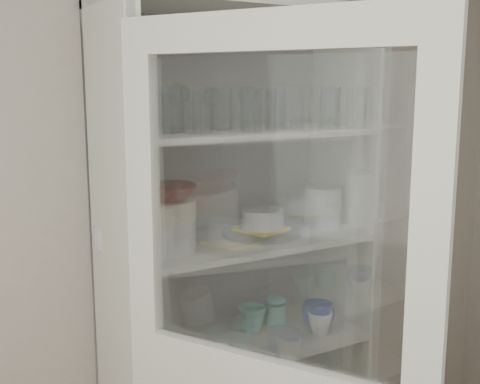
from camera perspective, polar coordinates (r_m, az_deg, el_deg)
wall_back at (r=2.34m, az=-7.04°, el=-2.76°), size 3.60×0.02×2.60m
pantry_cabinet at (r=2.39m, az=-0.77°, el=-11.43°), size 1.00×0.45×2.10m
tumbler_0 at (r=1.88m, az=-8.98°, el=7.29°), size 0.08×0.08×0.14m
tumbler_1 at (r=1.97m, az=-3.58°, el=7.52°), size 0.08×0.08×0.14m
tumbler_2 at (r=2.03m, az=1.09°, el=7.75°), size 0.08×0.08×0.15m
tumbler_3 at (r=2.12m, az=3.36°, el=7.70°), size 0.09×0.09×0.14m
tumbler_4 at (r=2.14m, az=5.11°, el=7.88°), size 0.09×0.09×0.15m
tumbler_5 at (r=2.24m, az=8.55°, el=7.92°), size 0.09×0.09×0.15m
tumbler_6 at (r=2.28m, az=10.98°, el=7.85°), size 0.08×0.08×0.15m
tumbler_7 at (r=1.98m, az=-10.07°, el=7.26°), size 0.08×0.08×0.13m
tumbler_8 at (r=1.97m, az=-9.58°, el=7.62°), size 0.09×0.09×0.15m
tumbler_9 at (r=2.03m, az=-6.43°, el=7.76°), size 0.08×0.08×0.15m
tumbler_10 at (r=2.14m, az=-1.70°, el=7.85°), size 0.09×0.09×0.14m
tumbler_11 at (r=2.23m, az=3.35°, el=8.02°), size 0.09×0.09×0.15m
goblet_0 at (r=2.17m, az=-5.80°, el=8.28°), size 0.08×0.08×0.18m
goblet_1 at (r=2.23m, az=-2.69°, el=8.12°), size 0.07×0.07×0.16m
goblet_2 at (r=2.28m, az=0.73°, el=8.26°), size 0.07×0.07×0.17m
goblet_3 at (r=2.40m, az=3.53°, el=8.42°), size 0.08×0.08×0.17m
plate_stack_front at (r=2.06m, az=-7.03°, el=-4.04°), size 0.21×0.21×0.11m
plate_stack_back at (r=2.17m, az=-11.05°, el=-3.97°), size 0.21×0.21×0.07m
cream_bowl at (r=2.04m, az=-7.09°, el=-1.63°), size 0.23×0.23×0.06m
terracotta_bowl at (r=2.03m, az=-7.12°, el=-0.02°), size 0.27×0.27×0.05m
glass_platter at (r=2.27m, az=2.06°, el=-3.86°), size 0.32×0.32×0.02m
yellow_trivet at (r=2.27m, az=2.06°, el=-3.52°), size 0.20×0.20×0.01m
white_ramekin at (r=2.26m, az=2.07°, el=-2.51°), size 0.21×0.21×0.07m
grey_bowl_stack at (r=2.41m, az=7.86°, el=-1.39°), size 0.15×0.15×0.16m
mug_blue at (r=2.47m, az=7.40°, el=-11.52°), size 0.17×0.17×0.10m
mug_teal at (r=2.42m, az=1.21°, el=-11.90°), size 0.14×0.14×0.10m
mug_white at (r=2.41m, az=7.59°, el=-12.18°), size 0.10×0.10×0.09m
teal_jar at (r=2.48m, az=3.41°, el=-11.29°), size 0.09×0.09×0.10m
measuring_cups at (r=2.22m, az=-3.59°, el=-14.92°), size 0.10×0.10×0.04m
white_canister at (r=2.20m, az=-9.54°, el=-13.77°), size 0.14×0.14×0.14m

